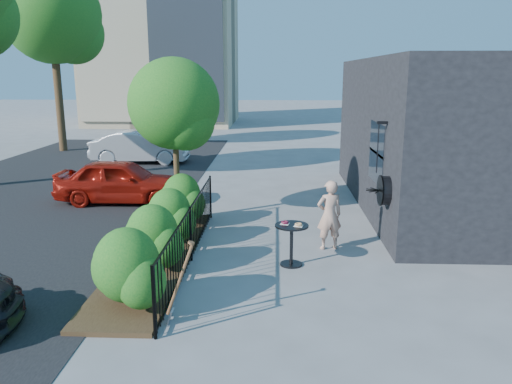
{
  "coord_description": "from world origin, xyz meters",
  "views": [
    {
      "loc": [
        0.16,
        -9.23,
        3.62
      ],
      "look_at": [
        -0.25,
        0.87,
        1.2
      ],
      "focal_mm": 35.0,
      "sensor_mm": 36.0,
      "label": 1
    }
  ],
  "objects_px": {
    "car_red": "(122,181)",
    "car_silver": "(140,147)",
    "patio_tree": "(177,110)",
    "street_tree_far": "(53,20)",
    "cafe_table": "(292,237)",
    "woman": "(329,215)",
    "shovel": "(178,287)"
  },
  "relations": [
    {
      "from": "car_silver",
      "to": "car_red",
      "type": "bearing_deg",
      "value": -171.22
    },
    {
      "from": "street_tree_far",
      "to": "cafe_table",
      "type": "relative_size",
      "value": 9.57
    },
    {
      "from": "street_tree_far",
      "to": "woman",
      "type": "distance_m",
      "value": 18.05
    },
    {
      "from": "street_tree_far",
      "to": "shovel",
      "type": "xyz_separation_m",
      "value": [
        8.68,
        -16.5,
        -5.34
      ]
    },
    {
      "from": "car_red",
      "to": "car_silver",
      "type": "height_order",
      "value": "car_silver"
    },
    {
      "from": "cafe_table",
      "to": "shovel",
      "type": "relative_size",
      "value": 0.66
    },
    {
      "from": "street_tree_far",
      "to": "car_red",
      "type": "xyz_separation_m",
      "value": [
        5.7,
        -9.49,
        -5.29
      ]
    },
    {
      "from": "woman",
      "to": "shovel",
      "type": "xyz_separation_m",
      "value": [
        -2.53,
        -3.34,
        -0.16
      ]
    },
    {
      "from": "street_tree_far",
      "to": "shovel",
      "type": "height_order",
      "value": "street_tree_far"
    },
    {
      "from": "patio_tree",
      "to": "car_silver",
      "type": "distance_m",
      "value": 9.0
    },
    {
      "from": "cafe_table",
      "to": "woman",
      "type": "distance_m",
      "value": 1.27
    },
    {
      "from": "patio_tree",
      "to": "street_tree_far",
      "type": "relative_size",
      "value": 0.48
    },
    {
      "from": "cafe_table",
      "to": "shovel",
      "type": "bearing_deg",
      "value": -125.85
    },
    {
      "from": "patio_tree",
      "to": "street_tree_far",
      "type": "distance_m",
      "value": 13.95
    },
    {
      "from": "car_red",
      "to": "street_tree_far",
      "type": "bearing_deg",
      "value": 30.47
    },
    {
      "from": "patio_tree",
      "to": "car_red",
      "type": "distance_m",
      "value": 3.39
    },
    {
      "from": "street_tree_far",
      "to": "shovel",
      "type": "bearing_deg",
      "value": -62.24
    },
    {
      "from": "patio_tree",
      "to": "cafe_table",
      "type": "height_order",
      "value": "patio_tree"
    },
    {
      "from": "shovel",
      "to": "car_silver",
      "type": "relative_size",
      "value": 0.33
    },
    {
      "from": "car_red",
      "to": "car_silver",
      "type": "bearing_deg",
      "value": 10.01
    },
    {
      "from": "street_tree_far",
      "to": "car_red",
      "type": "height_order",
      "value": "street_tree_far"
    },
    {
      "from": "cafe_table",
      "to": "car_silver",
      "type": "relative_size",
      "value": 0.22
    },
    {
      "from": "woman",
      "to": "car_silver",
      "type": "height_order",
      "value": "woman"
    },
    {
      "from": "woman",
      "to": "shovel",
      "type": "relative_size",
      "value": 1.12
    },
    {
      "from": "shovel",
      "to": "woman",
      "type": "bearing_deg",
      "value": 52.83
    },
    {
      "from": "street_tree_far",
      "to": "car_silver",
      "type": "bearing_deg",
      "value": -34.14
    },
    {
      "from": "patio_tree",
      "to": "cafe_table",
      "type": "distance_m",
      "value": 4.54
    },
    {
      "from": "patio_tree",
      "to": "woman",
      "type": "bearing_deg",
      "value": -29.13
    },
    {
      "from": "street_tree_far",
      "to": "woman",
      "type": "xyz_separation_m",
      "value": [
        11.21,
        -13.16,
        -5.18
      ]
    },
    {
      "from": "street_tree_far",
      "to": "woman",
      "type": "bearing_deg",
      "value": -49.56
    },
    {
      "from": "cafe_table",
      "to": "car_red",
      "type": "bearing_deg",
      "value": 135.48
    },
    {
      "from": "cafe_table",
      "to": "shovel",
      "type": "xyz_separation_m",
      "value": [
        -1.72,
        -2.38,
        0.02
      ]
    }
  ]
}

